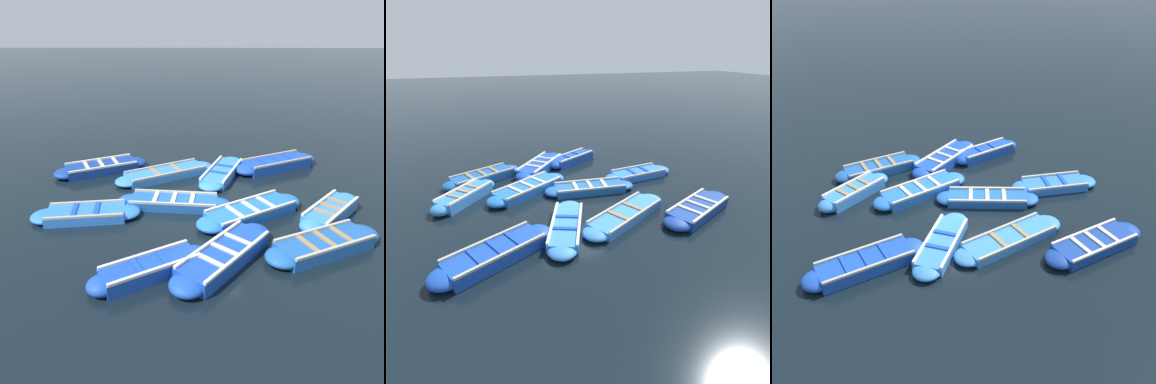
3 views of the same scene
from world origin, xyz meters
The scene contains 12 objects.
ground_plane centered at (0.00, 0.00, 0.00)m, with size 120.00×120.00×0.00m, color black.
boat_outer_left centered at (3.97, -3.11, 0.18)m, with size 3.72×2.43×0.42m.
boat_broadside centered at (-3.93, 0.53, 0.20)m, with size 2.64×2.80×0.46m.
boat_inner_gap centered at (-0.80, -2.71, 0.15)m, with size 2.07×3.56×0.36m.
boat_tucked centered at (-0.50, 2.86, 0.20)m, with size 3.07×3.47×0.47m.
boat_alongside centered at (3.61, 0.61, 0.15)m, with size 3.42×1.35×0.35m.
boat_near_quay centered at (0.94, -0.19, 0.15)m, with size 3.80×1.21×0.36m.
boat_centre centered at (1.31, 3.40, 0.20)m, with size 3.07×2.18×0.46m.
boat_stern_in centered at (-1.49, 0.49, 0.17)m, with size 3.75×2.79×0.41m.
boat_outer_right centered at (1.37, -2.62, 0.15)m, with size 3.99×2.76×0.35m.
boat_end_of_row centered at (-3.20, 2.31, 0.18)m, with size 3.65×2.33×0.43m.
boat_far_corner centered at (-3.06, -3.53, 0.20)m, with size 3.78×2.48×0.46m.
Camera 3 is at (-0.89, -13.82, 9.04)m, focal length 42.00 mm.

